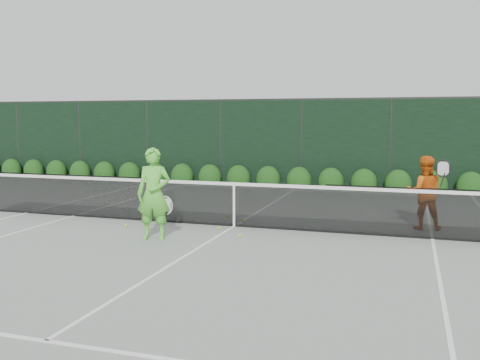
% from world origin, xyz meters
% --- Properties ---
extents(ground, '(80.00, 80.00, 0.00)m').
position_xyz_m(ground, '(0.00, 0.00, 0.00)').
color(ground, gray).
rests_on(ground, ground).
extents(tennis_net, '(12.90, 0.10, 1.07)m').
position_xyz_m(tennis_net, '(-0.02, 0.00, 0.53)').
color(tennis_net, black).
rests_on(tennis_net, ground).
extents(player_woman, '(0.73, 0.56, 1.80)m').
position_xyz_m(player_woman, '(-1.11, -1.65, 0.90)').
color(player_woman, '#5DD23D').
rests_on(player_woman, ground).
extents(player_man, '(0.91, 0.67, 1.58)m').
position_xyz_m(player_man, '(3.96, 1.01, 0.79)').
color(player_man, '#DC6012').
rests_on(player_man, ground).
extents(court_lines, '(11.03, 23.83, 0.01)m').
position_xyz_m(court_lines, '(0.00, 0.00, 0.01)').
color(court_lines, white).
rests_on(court_lines, ground).
extents(windscreen_fence, '(32.00, 21.07, 3.06)m').
position_xyz_m(windscreen_fence, '(0.00, -2.71, 1.51)').
color(windscreen_fence, black).
rests_on(windscreen_fence, ground).
extents(hedge_row, '(31.66, 0.65, 0.94)m').
position_xyz_m(hedge_row, '(-0.00, 7.15, 0.23)').
color(hedge_row, black).
rests_on(hedge_row, ground).
extents(tennis_balls, '(5.04, 1.97, 0.07)m').
position_xyz_m(tennis_balls, '(0.05, -0.11, 0.03)').
color(tennis_balls, '#BED32F').
rests_on(tennis_balls, ground).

